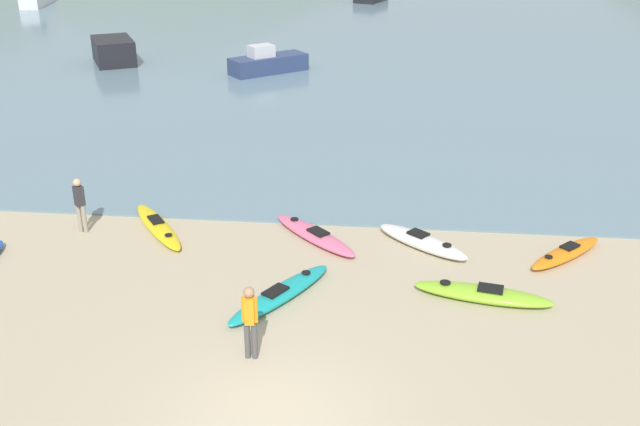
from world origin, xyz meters
The scene contains 12 objects.
ground_plane centered at (0.00, 0.00, 0.00)m, with size 400.00×400.00×0.00m, color tan.
bay_water centered at (0.00, 43.53, 0.03)m, with size 160.00×70.00×0.06m, color slate.
kayak_on_sand_0 centered at (-0.54, 4.30, 0.14)m, with size 2.38×3.33×0.33m.
kayak_on_sand_2 centered at (6.55, 7.18, 0.14)m, with size 2.40×2.40×0.32m.
kayak_on_sand_3 centered at (-0.10, 7.59, 0.14)m, with size 2.81×2.86×0.33m.
kayak_on_sand_4 centered at (4.19, 4.77, 0.16)m, with size 3.33×1.33×0.36m.
kayak_on_sand_5 centered at (2.83, 7.40, 0.18)m, with size 2.70×2.38×0.40m.
kayak_on_sand_6 centered at (-4.57, 7.72, 0.12)m, with size 2.46×3.18×0.29m.
person_near_foreground centered at (-0.78, 1.90, 0.95)m, with size 0.34×0.24×1.66m.
person_near_waterline centered at (-6.61, 7.39, 0.92)m, with size 0.32×0.28×1.60m.
moored_boat_1 centered at (-13.26, 28.03, 0.71)m, with size 3.19×3.69×1.31m.
moored_boat_2 centered at (-4.66, 26.73, 0.56)m, with size 3.98×3.63×1.44m.
Camera 1 is at (1.98, -10.82, 9.00)m, focal length 42.00 mm.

